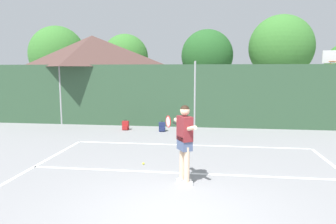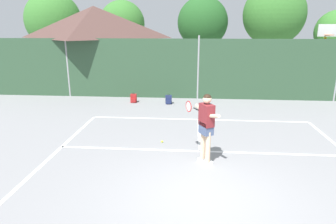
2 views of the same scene
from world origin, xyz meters
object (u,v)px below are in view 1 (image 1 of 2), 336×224
object	(u,v)px
backpack_red	(125,126)
backpack_navy	(162,127)
tennis_player	(184,137)
basketball_hoop	(331,77)
tennis_ball	(143,163)

from	to	relation	value
backpack_red	backpack_navy	bearing A→B (deg)	-4.34
tennis_player	basketball_hoop	bearing A→B (deg)	54.57
tennis_ball	backpack_red	xyz separation A→B (m)	(-1.84, 4.87, 0.16)
tennis_player	backpack_navy	world-z (taller)	tennis_player
basketball_hoop	tennis_player	world-z (taller)	basketball_hoop
tennis_player	backpack_navy	xyz separation A→B (m)	(-1.43, 6.09, -0.92)
tennis_ball	backpack_navy	xyz separation A→B (m)	(-0.18, 4.75, 0.16)
backpack_red	tennis_ball	bearing A→B (deg)	-69.35
basketball_hoop	tennis_player	xyz separation A→B (m)	(-6.32, -8.88, -1.20)
tennis_player	backpack_navy	size ratio (longest dim) A/B	4.01
tennis_ball	backpack_red	bearing A→B (deg)	110.65
basketball_hoop	tennis_ball	size ratio (longest dim) A/B	53.79
tennis_player	tennis_ball	size ratio (longest dim) A/B	28.10
tennis_player	backpack_red	bearing A→B (deg)	116.41
tennis_ball	backpack_navy	size ratio (longest dim) A/B	0.14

